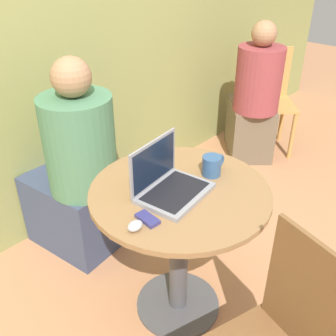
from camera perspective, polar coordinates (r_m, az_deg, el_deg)
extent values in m
plane|color=tan|center=(2.22, 1.43, -19.23)|extent=(12.00, 12.00, 0.00)
cube|color=#939956|center=(2.32, -20.11, 19.29)|extent=(7.00, 0.05, 2.60)
cylinder|color=#4C4C51|center=(2.21, 1.43, -19.06)|extent=(0.43, 0.43, 0.02)
cylinder|color=#4C4C51|center=(1.95, 1.57, -12.29)|extent=(0.09, 0.09, 0.70)
cylinder|color=olive|center=(1.72, 1.74, -3.51)|extent=(0.80, 0.80, 0.02)
cube|color=gray|center=(1.67, 1.03, -3.68)|extent=(0.34, 0.26, 0.02)
cube|color=black|center=(1.67, 1.04, -3.35)|extent=(0.29, 0.21, 0.00)
cube|color=gray|center=(1.67, -2.14, 0.79)|extent=(0.31, 0.05, 0.21)
cube|color=#141E33|center=(1.66, -1.97, 0.73)|extent=(0.28, 0.04, 0.18)
cube|color=navy|center=(1.54, -3.00, -7.39)|extent=(0.06, 0.11, 0.02)
ellipsoid|color=#B2B2B7|center=(1.49, -4.80, -8.37)|extent=(0.06, 0.05, 0.04)
cylinder|color=#335684|center=(1.80, 6.34, 0.32)|extent=(0.09, 0.09, 0.09)
torus|color=#335684|center=(1.84, 7.45, 1.00)|extent=(0.07, 0.02, 0.07)
cube|color=brown|center=(1.43, 20.00, -17.51)|extent=(0.13, 0.36, 0.46)
cube|color=#3D4766|center=(2.50, -13.48, -6.07)|extent=(0.43, 0.58, 0.47)
cylinder|color=#4C7F5B|center=(2.14, -12.67, 3.34)|extent=(0.38, 0.38, 0.54)
sphere|color=#A87A56|center=(2.01, -13.89, 12.70)|extent=(0.20, 0.20, 0.20)
cylinder|color=tan|center=(3.43, 11.87, 4.54)|extent=(0.04, 0.04, 0.42)
cylinder|color=tan|center=(3.52, 17.58, 4.42)|extent=(0.04, 0.04, 0.42)
cylinder|color=tan|center=(3.75, 10.90, 6.98)|extent=(0.04, 0.04, 0.42)
cylinder|color=tan|center=(3.83, 16.19, 6.83)|extent=(0.04, 0.04, 0.42)
cube|color=tan|center=(3.54, 14.60, 8.96)|extent=(0.57, 0.57, 0.02)
cube|color=tan|center=(3.64, 14.41, 13.40)|extent=(0.26, 0.28, 0.43)
cube|color=brown|center=(3.53, 11.70, 5.68)|extent=(0.61, 0.60, 0.46)
cylinder|color=#993D42|center=(3.24, 13.01, 12.42)|extent=(0.36, 0.36, 0.51)
sphere|color=#A87A56|center=(3.15, 13.79, 18.45)|extent=(0.19, 0.19, 0.19)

